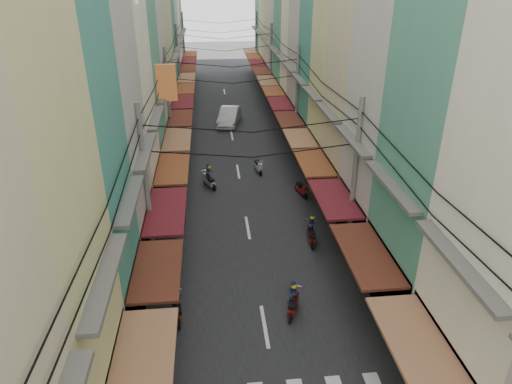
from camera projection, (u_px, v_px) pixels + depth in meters
ground at (259, 295)px, 20.56m from camera, size 160.00×160.00×0.00m
road at (233, 143)px, 38.41m from camera, size 10.00×80.00×0.02m
sidewalk_left at (155, 146)px, 37.80m from camera, size 3.00×80.00×0.06m
sidewalk_right at (309, 140)px, 39.01m from camera, size 3.00×80.00×0.06m
building_row_left at (114, 27)px, 30.30m from camera, size 7.80×67.67×23.70m
building_row_right at (346, 30)px, 31.83m from camera, size 7.80×68.98×22.59m
utility_poles at (235, 77)px, 31.06m from camera, size 10.20×66.13×8.20m
white_car at (229, 124)px, 43.17m from camera, size 5.87×3.24×1.96m
bicycle at (426, 318)px, 19.25m from camera, size 1.82×0.84×1.21m
moving_scooters at (238, 248)px, 23.13m from camera, size 8.03×20.56×1.87m
parked_scooters at (368, 332)px, 17.86m from camera, size 12.63×13.17×0.98m
pedestrians at (171, 250)px, 21.96m from camera, size 10.93×24.33×2.25m
traffic_sign at (405, 268)px, 18.47m from camera, size 0.10×0.70×3.20m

